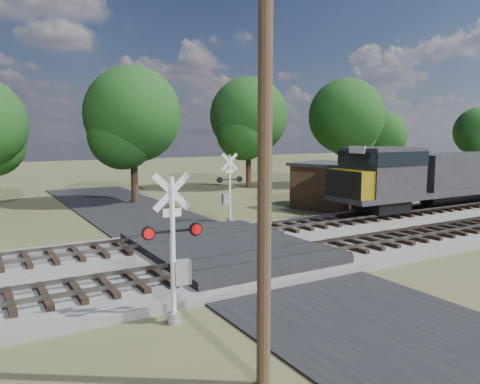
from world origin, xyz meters
TOP-DOWN VIEW (x-y plane):
  - ground at (0.00, 0.00)m, footprint 160.00×160.00m
  - ballast_bed at (10.00, 0.50)m, footprint 140.00×10.00m
  - road at (0.00, 0.00)m, footprint 7.00×60.00m
  - crossing_panel at (0.00, 0.50)m, footprint 7.00×9.00m
  - track_near at (3.12, -2.00)m, footprint 140.00×2.60m
  - track_far at (3.12, 3.00)m, footprint 140.00×2.60m
  - crossing_signal_near at (-4.81, -5.30)m, footprint 1.80×0.41m
  - crossing_signal_far at (4.07, 7.57)m, footprint 1.75×0.38m
  - utility_pole at (-4.51, -9.49)m, footprint 2.22×0.62m
  - equipment_shed at (13.46, 8.61)m, footprint 6.28×6.28m
  - treeline at (4.20, 20.65)m, footprint 84.25×12.03m

SIDE VIEW (x-z plane):
  - ground at x=0.00m, z-range 0.00..0.00m
  - road at x=0.00m, z-range 0.00..0.08m
  - ballast_bed at x=10.00m, z-range 0.00..0.30m
  - crossing_panel at x=0.00m, z-range 0.01..0.62m
  - track_near at x=3.12m, z-range 0.25..0.58m
  - track_far at x=3.12m, z-range 0.25..0.58m
  - equipment_shed at x=13.46m, z-range 0.02..3.41m
  - crossing_signal_far at x=4.07m, z-range -0.36..3.97m
  - crossing_signal_near at x=-4.81m, z-range -0.38..4.10m
  - utility_pole at x=-4.51m, z-range 0.28..9.48m
  - treeline at x=4.20m, z-range 1.14..12.31m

